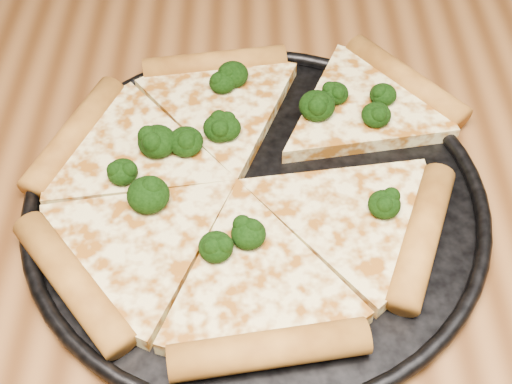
{
  "coord_description": "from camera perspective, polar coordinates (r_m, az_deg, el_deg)",
  "views": [
    {
      "loc": [
        -0.1,
        -0.29,
        1.18
      ],
      "look_at": [
        -0.1,
        0.06,
        0.77
      ],
      "focal_mm": 48.02,
      "sensor_mm": 36.0,
      "label": 1
    }
  ],
  "objects": [
    {
      "name": "dining_table",
      "position": [
        0.6,
        9.5,
        -10.8
      ],
      "size": [
        1.2,
        0.9,
        0.75
      ],
      "color": "brown",
      "rests_on": "ground"
    },
    {
      "name": "pizza_pan",
      "position": [
        0.55,
        0.0,
        -0.56
      ],
      "size": [
        0.37,
        0.37,
        0.02
      ],
      "color": "black",
      "rests_on": "dining_table"
    },
    {
      "name": "pizza",
      "position": [
        0.55,
        -0.92,
        1.24
      ],
      "size": [
        0.38,
        0.36,
        0.03
      ],
      "rotation": [
        0.0,
        0.0,
        0.16
      ],
      "color": "#FFEE9C",
      "rests_on": "pizza_pan"
    },
    {
      "name": "broccoli_florets",
      "position": [
        0.56,
        -1.27,
        4.22
      ],
      "size": [
        0.24,
        0.22,
        0.02
      ],
      "color": "black",
      "rests_on": "pizza"
    }
  ]
}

